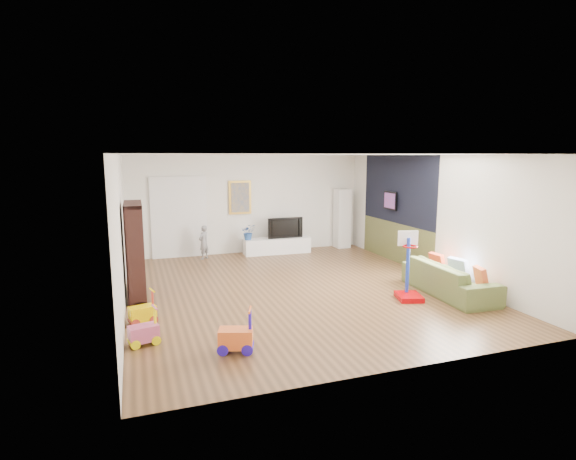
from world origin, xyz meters
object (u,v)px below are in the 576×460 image
object	(u,v)px
media_console	(277,246)
basketball_hoop	(410,266)
sofa	(449,279)
bookshelf	(135,250)

from	to	relation	value
media_console	basketball_hoop	bearing A→B (deg)	-74.89
sofa	basketball_hoop	distance (m)	0.98
sofa	basketball_hoop	world-z (taller)	basketball_hoop
sofa	basketball_hoop	xyz separation A→B (m)	(-0.92, -0.03, 0.33)
media_console	basketball_hoop	world-z (taller)	basketball_hoop
basketball_hoop	bookshelf	bearing A→B (deg)	174.76
bookshelf	basketball_hoop	distance (m)	5.21
media_console	sofa	world-z (taller)	sofa
bookshelf	basketball_hoop	bearing A→B (deg)	-21.11
bookshelf	sofa	size ratio (longest dim) A/B	0.85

